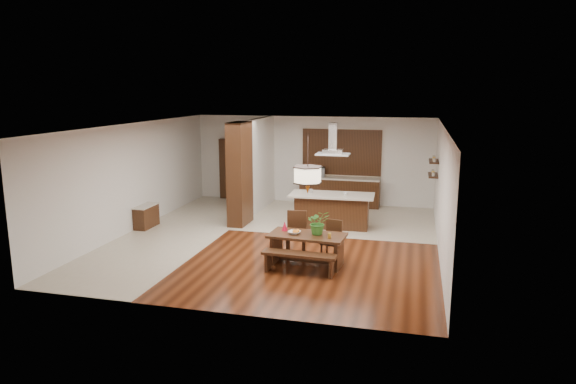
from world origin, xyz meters
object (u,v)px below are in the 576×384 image
(dining_chair_left, at_px, (296,234))
(microwave, at_px, (316,172))
(pendant_lantern, at_px, (308,163))
(island_cup, at_px, (345,193))
(range_hood, at_px, (333,139))
(hallway_console, at_px, (146,216))
(foliage_plant, at_px, (318,222))
(dining_chair_right, at_px, (331,240))
(fruit_bowl, at_px, (294,233))
(dining_bench, at_px, (299,263))
(kitchen_island, at_px, (332,210))
(dining_table, at_px, (307,242))

(dining_chair_left, bearing_deg, microwave, 89.17)
(pendant_lantern, xyz_separation_m, island_cup, (0.40, 3.12, -1.25))
(pendant_lantern, height_order, range_hood, same)
(hallway_console, bearing_deg, foliage_plant, -19.56)
(dining_chair_right, height_order, range_hood, range_hood)
(foliage_plant, xyz_separation_m, fruit_bowl, (-0.50, -0.11, -0.23))
(dining_chair_right, bearing_deg, microwave, 117.74)
(fruit_bowl, bearing_deg, dining_chair_left, 99.79)
(range_hood, bearing_deg, dining_bench, -90.97)
(dining_bench, bearing_deg, foliage_plant, 67.59)
(hallway_console, relative_size, range_hood, 0.98)
(foliage_plant, distance_m, kitchen_island, 3.18)
(kitchen_island, bearing_deg, fruit_bowl, -97.55)
(dining_table, xyz_separation_m, pendant_lantern, (0.00, 0.00, 1.74))
(foliage_plant, xyz_separation_m, microwave, (-1.18, 5.83, 0.15))
(kitchen_island, bearing_deg, dining_chair_left, -100.79)
(pendant_lantern, relative_size, microwave, 2.32)
(foliage_plant, distance_m, fruit_bowl, 0.57)
(dining_bench, relative_size, pendant_lantern, 1.20)
(hallway_console, relative_size, dining_table, 0.52)
(dining_table, distance_m, microwave, 5.99)
(hallway_console, height_order, dining_chair_left, dining_chair_left)
(dining_bench, distance_m, kitchen_island, 3.80)
(range_hood, bearing_deg, hallway_console, -165.40)
(dining_bench, bearing_deg, range_hood, 89.03)
(hallway_console, xyz_separation_m, range_hood, (4.99, 1.30, 2.15))
(dining_bench, distance_m, range_hood, 4.41)
(dining_bench, xyz_separation_m, dining_chair_right, (0.49, 1.07, 0.22))
(dining_bench, bearing_deg, hallway_console, 153.13)
(microwave, bearing_deg, kitchen_island, -78.02)
(foliage_plant, relative_size, fruit_bowl, 2.03)
(fruit_bowl, relative_size, kitchen_island, 0.11)
(dining_chair_right, relative_size, fruit_bowl, 3.38)
(foliage_plant, bearing_deg, dining_bench, -112.41)
(hallway_console, relative_size, microwave, 1.56)
(dining_table, height_order, foliage_plant, foliage_plant)
(dining_chair_left, distance_m, pendant_lantern, 1.85)
(dining_bench, relative_size, dining_chair_right, 1.78)
(dining_bench, height_order, dining_chair_right, dining_chair_right)
(dining_table, relative_size, range_hood, 1.89)
(dining_table, distance_m, kitchen_island, 3.20)
(kitchen_island, distance_m, island_cup, 0.64)
(hallway_console, distance_m, microwave, 5.71)
(foliage_plant, bearing_deg, dining_chair_right, 62.30)
(range_hood, relative_size, island_cup, 7.84)
(dining_chair_right, distance_m, fruit_bowl, 0.93)
(dining_table, bearing_deg, dining_chair_right, 46.74)
(dining_chair_left, bearing_deg, dining_bench, -80.36)
(hallway_console, xyz_separation_m, fruit_bowl, (4.69, -1.95, 0.40))
(foliage_plant, height_order, range_hood, range_hood)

